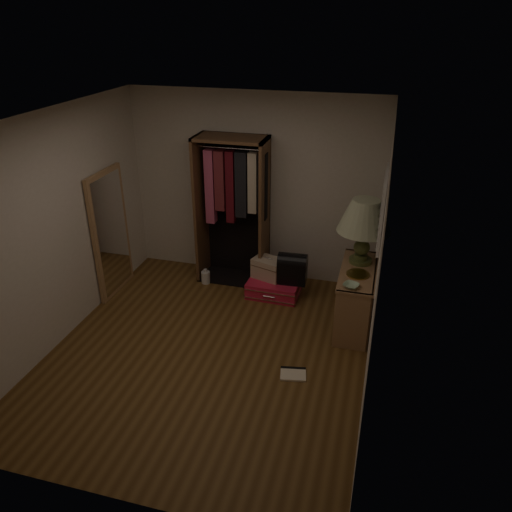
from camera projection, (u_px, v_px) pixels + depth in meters
The scene contains 13 objects.
ground at pixel (209, 351), 5.69m from camera, with size 4.00×4.00×0.00m, color brown.
room_walls at pixel (211, 230), 5.05m from camera, with size 3.52×4.02×2.60m.
console_bookshelf at pixel (356, 295), 6.06m from camera, with size 0.42×1.12×0.75m.
open_wardrobe at pixel (234, 198), 6.74m from camera, with size 0.96×0.50×2.05m.
floor_mirror at pixel (111, 233), 6.58m from camera, with size 0.06×0.80×1.70m.
pink_suitcase at pixel (274, 288), 6.78m from camera, with size 0.72×0.53×0.22m.
train_case at pixel (268, 268), 6.76m from camera, with size 0.48×0.39×0.30m.
black_bag at pixel (292, 268), 6.61m from camera, with size 0.40×0.27×0.42m.
table_lamp at pixel (365, 217), 5.80m from camera, with size 0.67×0.67×0.80m.
brass_tray at pixel (358, 274), 5.76m from camera, with size 0.30×0.30×0.02m.
ceramic_bowl at pixel (351, 286), 5.50m from camera, with size 0.17×0.17×0.04m, color #AAC9A7.
white_jug at pixel (206, 277), 7.08m from camera, with size 0.14×0.14×0.22m.
floor_book at pixel (293, 373), 5.33m from camera, with size 0.31×0.26×0.03m.
Camera 1 is at (1.72, -4.32, 3.51)m, focal length 35.00 mm.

